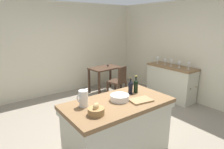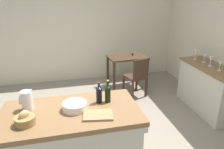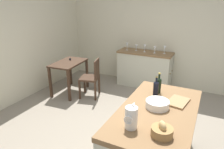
{
  "view_description": "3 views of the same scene",
  "coord_description": "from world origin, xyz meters",
  "px_view_note": "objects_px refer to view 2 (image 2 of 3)",
  "views": [
    {
      "loc": [
        -2.01,
        -2.73,
        2.03
      ],
      "look_at": [
        0.13,
        0.15,
        1.06
      ],
      "focal_mm": 30.68,
      "sensor_mm": 36.0,
      "label": 1
    },
    {
      "loc": [
        -0.42,
        -2.93,
        2.21
      ],
      "look_at": [
        0.31,
        0.09,
        1.01
      ],
      "focal_mm": 34.87,
      "sensor_mm": 36.0,
      "label": 2
    },
    {
      "loc": [
        -2.56,
        -1.13,
        2.15
      ],
      "look_at": [
        0.34,
        0.31,
        0.95
      ],
      "focal_mm": 33.07,
      "sensor_mm": 36.0,
      "label": 3
    }
  ],
  "objects_px": {
    "bread_basket": "(25,120)",
    "cutting_board": "(98,115)",
    "wine_bottle_dark": "(108,93)",
    "wine_bottle_amber": "(99,94)",
    "wash_bowl": "(75,106)",
    "island_table": "(73,140)",
    "writing_desk": "(127,61)",
    "wine_glass_right": "(205,57)",
    "wooden_chair": "(137,76)",
    "wine_glass_middle": "(211,60)",
    "side_cabinet": "(207,88)",
    "pitcher": "(27,100)",
    "wine_glass_far_right": "(196,53)",
    "wine_glass_left": "(220,64)"
  },
  "relations": [
    {
      "from": "bread_basket",
      "to": "cutting_board",
      "type": "xyz_separation_m",
      "value": [
        0.77,
        -0.02,
        -0.04
      ]
    },
    {
      "from": "writing_desk",
      "to": "wine_bottle_amber",
      "type": "height_order",
      "value": "wine_bottle_amber"
    },
    {
      "from": "wine_glass_right",
      "to": "writing_desk",
      "type": "bearing_deg",
      "value": 133.62
    },
    {
      "from": "island_table",
      "to": "wine_glass_left",
      "type": "height_order",
      "value": "wine_glass_left"
    },
    {
      "from": "wine_bottle_dark",
      "to": "wine_glass_left",
      "type": "relative_size",
      "value": 1.79
    },
    {
      "from": "wine_bottle_amber",
      "to": "wine_glass_middle",
      "type": "distance_m",
      "value": 2.41
    },
    {
      "from": "writing_desk",
      "to": "pitcher",
      "type": "xyz_separation_m",
      "value": [
        -1.96,
        -2.32,
        0.38
      ]
    },
    {
      "from": "wine_glass_right",
      "to": "wine_glass_far_right",
      "type": "bearing_deg",
      "value": 101.39
    },
    {
      "from": "island_table",
      "to": "wine_bottle_amber",
      "type": "xyz_separation_m",
      "value": [
        0.36,
        0.13,
        0.53
      ]
    },
    {
      "from": "wine_bottle_amber",
      "to": "wine_glass_far_right",
      "type": "xyz_separation_m",
      "value": [
        2.23,
        1.34,
        0.03
      ]
    },
    {
      "from": "pitcher",
      "to": "wine_bottle_amber",
      "type": "xyz_separation_m",
      "value": [
        0.85,
        -0.03,
        -0.01
      ]
    },
    {
      "from": "wash_bowl",
      "to": "wine_bottle_dark",
      "type": "bearing_deg",
      "value": 13.22
    },
    {
      "from": "wash_bowl",
      "to": "cutting_board",
      "type": "xyz_separation_m",
      "value": [
        0.24,
        -0.21,
        -0.03
      ]
    },
    {
      "from": "wash_bowl",
      "to": "wine_glass_far_right",
      "type": "bearing_deg",
      "value": 29.68
    },
    {
      "from": "island_table",
      "to": "wine_bottle_dark",
      "type": "bearing_deg",
      "value": 14.46
    },
    {
      "from": "wash_bowl",
      "to": "cutting_board",
      "type": "distance_m",
      "value": 0.32
    },
    {
      "from": "wine_glass_left",
      "to": "cutting_board",
      "type": "bearing_deg",
      "value": -157.74
    },
    {
      "from": "wash_bowl",
      "to": "wine_bottle_amber",
      "type": "xyz_separation_m",
      "value": [
        0.31,
        0.11,
        0.07
      ]
    },
    {
      "from": "wooden_chair",
      "to": "pitcher",
      "type": "xyz_separation_m",
      "value": [
        -1.98,
        -1.71,
        0.53
      ]
    },
    {
      "from": "island_table",
      "to": "wine_glass_right",
      "type": "xyz_separation_m",
      "value": [
        2.64,
        1.24,
        0.53
      ]
    },
    {
      "from": "wine_glass_left",
      "to": "wash_bowl",
      "type": "bearing_deg",
      "value": -163.81
    },
    {
      "from": "wash_bowl",
      "to": "wine_bottle_dark",
      "type": "relative_size",
      "value": 0.97
    },
    {
      "from": "wooden_chair",
      "to": "wine_glass_middle",
      "type": "height_order",
      "value": "wine_glass_middle"
    },
    {
      "from": "wooden_chair",
      "to": "wash_bowl",
      "type": "height_order",
      "value": "wash_bowl"
    },
    {
      "from": "wine_glass_right",
      "to": "cutting_board",
      "type": "bearing_deg",
      "value": -148.76
    },
    {
      "from": "wooden_chair",
      "to": "wine_bottle_dark",
      "type": "distance_m",
      "value": 2.09
    },
    {
      "from": "wash_bowl",
      "to": "island_table",
      "type": "bearing_deg",
      "value": -155.53
    },
    {
      "from": "wine_glass_far_right",
      "to": "wooden_chair",
      "type": "bearing_deg",
      "value": 160.3
    },
    {
      "from": "bread_basket",
      "to": "wine_glass_right",
      "type": "xyz_separation_m",
      "value": [
        3.12,
        1.4,
        0.06
      ]
    },
    {
      "from": "island_table",
      "to": "pitcher",
      "type": "xyz_separation_m",
      "value": [
        -0.49,
        0.16,
        0.53
      ]
    },
    {
      "from": "side_cabinet",
      "to": "wine_glass_right",
      "type": "xyz_separation_m",
      "value": [
        0.01,
        0.24,
        0.55
      ]
    },
    {
      "from": "side_cabinet",
      "to": "pitcher",
      "type": "xyz_separation_m",
      "value": [
        -3.12,
        -0.84,
        0.56
      ]
    },
    {
      "from": "writing_desk",
      "to": "cutting_board",
      "type": "xyz_separation_m",
      "value": [
        -1.18,
        -2.66,
        0.27
      ]
    },
    {
      "from": "writing_desk",
      "to": "wine_bottle_dark",
      "type": "xyz_separation_m",
      "value": [
        -1.0,
        -2.35,
        0.38
      ]
    },
    {
      "from": "writing_desk",
      "to": "wine_glass_right",
      "type": "xyz_separation_m",
      "value": [
        1.17,
        -1.23,
        0.38
      ]
    },
    {
      "from": "side_cabinet",
      "to": "wine_glass_far_right",
      "type": "height_order",
      "value": "wine_glass_far_right"
    },
    {
      "from": "writing_desk",
      "to": "wine_glass_left",
      "type": "xyz_separation_m",
      "value": [
        1.14,
        -1.71,
        0.39
      ]
    },
    {
      "from": "island_table",
      "to": "cutting_board",
      "type": "height_order",
      "value": "cutting_board"
    },
    {
      "from": "side_cabinet",
      "to": "wine_glass_right",
      "type": "relative_size",
      "value": 9.03
    },
    {
      "from": "cutting_board",
      "to": "wine_bottle_amber",
      "type": "xyz_separation_m",
      "value": [
        0.07,
        0.31,
        0.1
      ]
    },
    {
      "from": "wash_bowl",
      "to": "wine_bottle_dark",
      "type": "height_order",
      "value": "wine_bottle_dark"
    },
    {
      "from": "bread_basket",
      "to": "wine_bottle_dark",
      "type": "relative_size",
      "value": 0.73
    },
    {
      "from": "side_cabinet",
      "to": "cutting_board",
      "type": "bearing_deg",
      "value": -153.16
    },
    {
      "from": "cutting_board",
      "to": "wine_glass_left",
      "type": "xyz_separation_m",
      "value": [
        2.32,
        0.95,
        0.11
      ]
    },
    {
      "from": "island_table",
      "to": "wine_glass_far_right",
      "type": "relative_size",
      "value": 8.62
    },
    {
      "from": "pitcher",
      "to": "wine_glass_right",
      "type": "height_order",
      "value": "pitcher"
    },
    {
      "from": "wooden_chair",
      "to": "bread_basket",
      "type": "relative_size",
      "value": 4.18
    },
    {
      "from": "wine_bottle_dark",
      "to": "wine_bottle_amber",
      "type": "distance_m",
      "value": 0.11
    },
    {
      "from": "side_cabinet",
      "to": "pitcher",
      "type": "bearing_deg",
      "value": -164.86
    },
    {
      "from": "writing_desk",
      "to": "pitcher",
      "type": "height_order",
      "value": "pitcher"
    }
  ]
}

